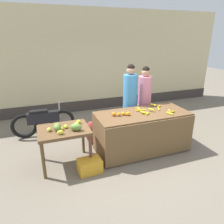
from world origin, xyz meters
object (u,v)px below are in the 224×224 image
parked_motorcycle (44,121)px  produce_crate (90,166)px  vendor_woman_blue_shirt (130,102)px  produce_sack (92,132)px  vendor_woman_pink_shirt (144,101)px

parked_motorcycle → produce_crate: 2.10m
vendor_woman_blue_shirt → produce_sack: vendor_woman_blue_shirt is taller
vendor_woman_blue_shirt → parked_motorcycle: 2.29m
parked_motorcycle → produce_crate: bearing=-69.9°
vendor_woman_pink_shirt → produce_crate: bearing=-146.6°
vendor_woman_blue_shirt → produce_crate: vendor_woman_blue_shirt is taller
parked_motorcycle → produce_crate: parked_motorcycle is taller
parked_motorcycle → produce_sack: 1.36m
vendor_woman_blue_shirt → produce_sack: bearing=179.7°
parked_motorcycle → produce_crate: size_ratio=3.64×
produce_sack → parked_motorcycle: bearing=141.7°
vendor_woman_pink_shirt → parked_motorcycle: bearing=162.4°
vendor_woman_blue_shirt → parked_motorcycle: vendor_woman_blue_shirt is taller
parked_motorcycle → produce_crate: (0.72, -1.96, -0.27)m
vendor_woman_pink_shirt → produce_sack: bearing=-177.9°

